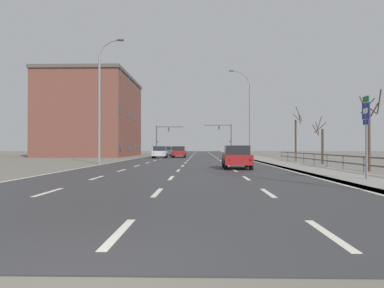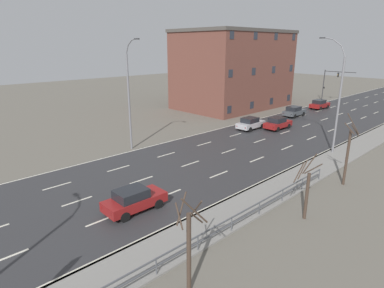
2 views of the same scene
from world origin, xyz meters
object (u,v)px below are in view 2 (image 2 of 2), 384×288
Objects in this scene: traffic_signal_left at (330,81)px; car_mid_centre at (134,199)px; car_far_left at (251,123)px; street_lamp_left_bank at (129,97)px; street_lamp_midground at (338,99)px; car_near_right at (278,123)px; car_near_left at (320,104)px; brick_building at (233,69)px; car_distant at (294,111)px.

traffic_signal_left is 1.45× the size of car_mid_centre.
car_mid_centre is at bearing -72.19° from car_far_left.
street_lamp_left_bank reaches higher than traffic_signal_left.
street_lamp_midground reaches higher than traffic_signal_left.
car_far_left is at bearing -131.36° from car_near_right.
street_lamp_left_bank is 2.68× the size of car_near_left.
traffic_signal_left is at bearing 94.83° from car_far_left.
street_lamp_left_bank is 0.58× the size of brick_building.
car_near_left is at bearing 90.37° from car_far_left.
street_lamp_left_bank is at bearing -93.91° from car_near_left.
car_near_left is at bearing 101.73° from car_mid_centre.
car_near_left is (-0.45, 20.01, 0.00)m from car_far_left.
car_near_left is 1.00× the size of car_near_right.
brick_building reaches higher than street_lamp_left_bank.
car_near_left is at bearing 118.35° from street_lamp_midground.
car_near_left is at bearing 91.12° from car_distant.
car_far_left is 17.26m from brick_building.
brick_building is (-11.70, -9.11, 5.63)m from car_near_left.
street_lamp_midground is 0.58× the size of brick_building.
street_lamp_left_bank reaches higher than car_distant.
street_lamp_midground is 12.44m from car_far_left.
car_mid_centre is (11.30, -7.31, -4.63)m from street_lamp_left_bank.
street_lamp_midground is 2.71× the size of car_mid_centre.
car_near_left is at bearing 85.08° from street_lamp_left_bank.
street_lamp_left_bank is (-14.90, -13.75, -0.01)m from street_lamp_midground.
car_distant is at bearing 90.22° from car_far_left.
car_distant is at bearing 131.43° from street_lamp_midground.
traffic_signal_left is at bearing 107.14° from car_near_left.
car_near_left is (2.39, -8.27, -3.19)m from traffic_signal_left.
brick_building reaches higher than car_distant.
street_lamp_midground is at bearing 42.70° from street_lamp_left_bank.
car_far_left is 20.02m from car_near_left.
car_distant is 8.77m from car_near_left.
traffic_signal_left is 28.60m from car_far_left.
car_far_left is (2.84, -28.28, -3.19)m from traffic_signal_left.
traffic_signal_left is (-14.22, 30.19, -1.46)m from street_lamp_midground.
street_lamp_left_bank reaches higher than car_near_left.
street_lamp_left_bank is 43.97m from traffic_signal_left.
brick_building reaches higher than car_mid_centre.
car_distant is at bearing 107.03° from car_near_right.
car_mid_centre and car_near_left have the same top height.
car_mid_centre is 1.00× the size of car_near_right.
street_lamp_midground is 2.72× the size of car_distant.
car_near_right is (-5.43, 25.59, 0.00)m from car_mid_centre.
car_mid_centre is at bearing -78.15° from car_near_left.
car_near_right is (2.57, -8.61, 0.00)m from car_distant.
car_distant and car_near_left have the same top height.
street_lamp_midground is 33.41m from traffic_signal_left.
traffic_signal_left is 1.45× the size of car_distant.
car_near_right is 0.21× the size of brick_building.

